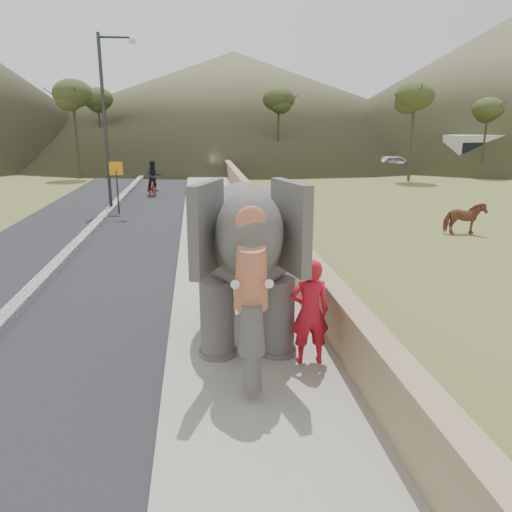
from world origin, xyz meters
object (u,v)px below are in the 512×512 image
at_px(cow, 464,218).
at_px(elephant_and_man, 246,257).
at_px(motorcyclist, 153,182).
at_px(lamppost, 110,106).

distance_m(cow, elephant_and_man, 12.52).
bearing_deg(motorcyclist, lamppost, -105.32).
height_order(lamppost, motorcyclist, lamppost).
bearing_deg(cow, lamppost, 70.21).
height_order(cow, motorcyclist, motorcyclist).
relative_size(lamppost, elephant_and_man, 1.83).
distance_m(elephant_and_man, motorcyclist, 20.58).
bearing_deg(elephant_and_man, cow, 42.82).
height_order(cow, elephant_and_man, elephant_and_man).
distance_m(lamppost, motorcyclist, 6.43).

